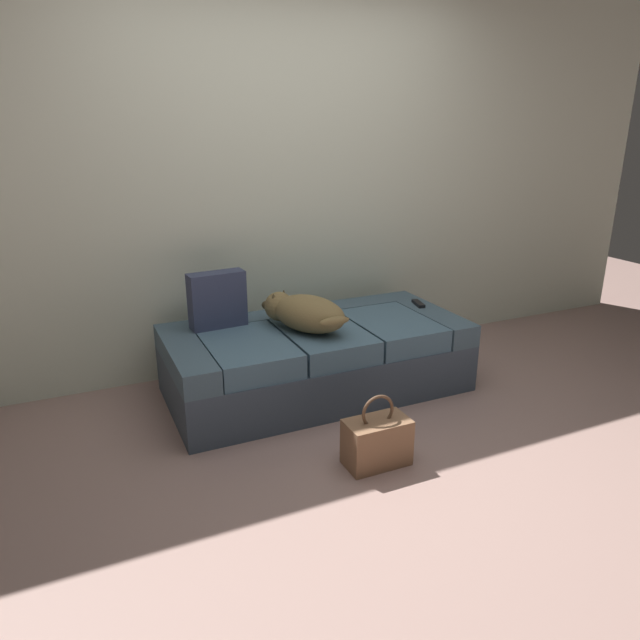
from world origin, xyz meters
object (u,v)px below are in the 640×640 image
tv_remote (418,304)px  handbag (377,441)px  dog_tan (304,312)px  throw_pillow (217,300)px  couch (317,358)px

tv_remote → handbag: 1.36m
dog_tan → handbag: dog_tan is taller
tv_remote → handbag: bearing=-119.0°
tv_remote → handbag: size_ratio=0.40×
throw_pillow → handbag: (0.48, -1.13, -0.48)m
throw_pillow → couch: bearing=-22.7°
dog_tan → tv_remote: dog_tan is taller
couch → handbag: (-0.08, -0.90, -0.09)m
couch → dog_tan: (-0.10, -0.05, 0.33)m
tv_remote → dog_tan: bearing=-158.8°
couch → throw_pillow: bearing=157.3°
handbag → tv_remote: bearing=48.2°
tv_remote → handbag: tv_remote is taller
dog_tan → handbag: (0.03, -0.85, -0.42)m
dog_tan → throw_pillow: bearing=148.3°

